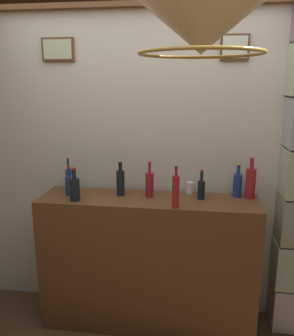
{
  "coord_description": "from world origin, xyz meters",
  "views": [
    {
      "loc": [
        0.34,
        -1.71,
        1.93
      ],
      "look_at": [
        0.0,
        0.76,
        1.32
      ],
      "focal_mm": 37.68,
      "sensor_mm": 36.0,
      "label": 1
    }
  ],
  "objects_px": {
    "glass_tumbler_rocks": "(190,188)",
    "pendant_lamp": "(202,29)",
    "liquor_bottle_scotch": "(149,184)",
    "liquor_bottle_gin": "(201,189)",
    "liquor_bottle_whiskey": "(176,191)",
    "liquor_bottle_rye": "(237,184)",
    "liquor_bottle_amaro": "(69,179)",
    "liquor_bottle_bourbon": "(70,185)",
    "liquor_bottle_mezcal": "(251,182)",
    "liquor_bottle_port": "(75,188)",
    "liquor_bottle_rum": "(121,182)"
  },
  "relations": [
    {
      "from": "glass_tumbler_rocks",
      "to": "pendant_lamp",
      "type": "relative_size",
      "value": 0.14
    },
    {
      "from": "liquor_bottle_scotch",
      "to": "liquor_bottle_gin",
      "type": "bearing_deg",
      "value": 0.01
    },
    {
      "from": "liquor_bottle_whiskey",
      "to": "liquor_bottle_rye",
      "type": "xyz_separation_m",
      "value": [
        0.45,
        0.31,
        -0.02
      ]
    },
    {
      "from": "liquor_bottle_gin",
      "to": "liquor_bottle_amaro",
      "type": "relative_size",
      "value": 0.85
    },
    {
      "from": "liquor_bottle_bourbon",
      "to": "liquor_bottle_mezcal",
      "type": "bearing_deg",
      "value": 4.65
    },
    {
      "from": "liquor_bottle_whiskey",
      "to": "pendant_lamp",
      "type": "distance_m",
      "value": 1.19
    },
    {
      "from": "liquor_bottle_gin",
      "to": "liquor_bottle_mezcal",
      "type": "distance_m",
      "value": 0.38
    },
    {
      "from": "liquor_bottle_port",
      "to": "pendant_lamp",
      "type": "height_order",
      "value": "pendant_lamp"
    },
    {
      "from": "liquor_bottle_rye",
      "to": "liquor_bottle_scotch",
      "type": "bearing_deg",
      "value": -171.93
    },
    {
      "from": "liquor_bottle_mezcal",
      "to": "glass_tumbler_rocks",
      "type": "relative_size",
      "value": 3.34
    },
    {
      "from": "liquor_bottle_rum",
      "to": "pendant_lamp",
      "type": "xyz_separation_m",
      "value": [
        0.57,
        -0.91,
        0.98
      ]
    },
    {
      "from": "liquor_bottle_scotch",
      "to": "glass_tumbler_rocks",
      "type": "height_order",
      "value": "liquor_bottle_scotch"
    },
    {
      "from": "liquor_bottle_rye",
      "to": "liquor_bottle_bourbon",
      "type": "height_order",
      "value": "liquor_bottle_rye"
    },
    {
      "from": "liquor_bottle_whiskey",
      "to": "pendant_lamp",
      "type": "xyz_separation_m",
      "value": [
        0.14,
        -0.7,
        0.96
      ]
    },
    {
      "from": "liquor_bottle_port",
      "to": "liquor_bottle_scotch",
      "type": "relative_size",
      "value": 0.9
    },
    {
      "from": "liquor_bottle_mezcal",
      "to": "glass_tumbler_rocks",
      "type": "distance_m",
      "value": 0.46
    },
    {
      "from": "liquor_bottle_amaro",
      "to": "liquor_bottle_rum",
      "type": "bearing_deg",
      "value": -9.35
    },
    {
      "from": "liquor_bottle_rum",
      "to": "liquor_bottle_scotch",
      "type": "distance_m",
      "value": 0.23
    },
    {
      "from": "liquor_bottle_bourbon",
      "to": "liquor_bottle_scotch",
      "type": "xyz_separation_m",
      "value": [
        0.62,
        0.04,
        0.02
      ]
    },
    {
      "from": "liquor_bottle_whiskey",
      "to": "liquor_bottle_rum",
      "type": "bearing_deg",
      "value": 153.53
    },
    {
      "from": "liquor_bottle_port",
      "to": "liquor_bottle_scotch",
      "type": "height_order",
      "value": "liquor_bottle_scotch"
    },
    {
      "from": "liquor_bottle_bourbon",
      "to": "pendant_lamp",
      "type": "relative_size",
      "value": 0.35
    },
    {
      "from": "liquor_bottle_gin",
      "to": "liquor_bottle_bourbon",
      "type": "relative_size",
      "value": 0.99
    },
    {
      "from": "liquor_bottle_whiskey",
      "to": "glass_tumbler_rocks",
      "type": "distance_m",
      "value": 0.36
    },
    {
      "from": "liquor_bottle_mezcal",
      "to": "glass_tumbler_rocks",
      "type": "xyz_separation_m",
      "value": [
        -0.45,
        0.05,
        -0.08
      ]
    },
    {
      "from": "liquor_bottle_rum",
      "to": "liquor_bottle_rye",
      "type": "height_order",
      "value": "same"
    },
    {
      "from": "liquor_bottle_gin",
      "to": "pendant_lamp",
      "type": "distance_m",
      "value": 1.35
    },
    {
      "from": "liquor_bottle_port",
      "to": "liquor_bottle_bourbon",
      "type": "relative_size",
      "value": 1.09
    },
    {
      "from": "liquor_bottle_gin",
      "to": "liquor_bottle_bourbon",
      "type": "bearing_deg",
      "value": -177.98
    },
    {
      "from": "pendant_lamp",
      "to": "liquor_bottle_gin",
      "type": "bearing_deg",
      "value": 87.23
    },
    {
      "from": "liquor_bottle_mezcal",
      "to": "liquor_bottle_scotch",
      "type": "relative_size",
      "value": 1.12
    },
    {
      "from": "liquor_bottle_whiskey",
      "to": "liquor_bottle_scotch",
      "type": "relative_size",
      "value": 1.07
    },
    {
      "from": "liquor_bottle_gin",
      "to": "liquor_bottle_port",
      "type": "relative_size",
      "value": 0.91
    },
    {
      "from": "liquor_bottle_scotch",
      "to": "liquor_bottle_rum",
      "type": "bearing_deg",
      "value": 178.25
    },
    {
      "from": "liquor_bottle_gin",
      "to": "liquor_bottle_amaro",
      "type": "height_order",
      "value": "liquor_bottle_amaro"
    },
    {
      "from": "liquor_bottle_rum",
      "to": "liquor_bottle_amaro",
      "type": "height_order",
      "value": "liquor_bottle_amaro"
    },
    {
      "from": "liquor_bottle_port",
      "to": "liquor_bottle_scotch",
      "type": "bearing_deg",
      "value": 16.66
    },
    {
      "from": "liquor_bottle_amaro",
      "to": "liquor_bottle_scotch",
      "type": "height_order",
      "value": "liquor_bottle_scotch"
    },
    {
      "from": "liquor_bottle_rye",
      "to": "liquor_bottle_mezcal",
      "type": "xyz_separation_m",
      "value": [
        0.09,
        -0.02,
        0.02
      ]
    },
    {
      "from": "liquor_bottle_amaro",
      "to": "pendant_lamp",
      "type": "xyz_separation_m",
      "value": [
        1.02,
        -0.99,
        0.99
      ]
    },
    {
      "from": "liquor_bottle_whiskey",
      "to": "liquor_bottle_mezcal",
      "type": "height_order",
      "value": "liquor_bottle_mezcal"
    },
    {
      "from": "liquor_bottle_whiskey",
      "to": "liquor_bottle_amaro",
      "type": "xyz_separation_m",
      "value": [
        -0.88,
        0.29,
        -0.03
      ]
    },
    {
      "from": "liquor_bottle_amaro",
      "to": "liquor_bottle_scotch",
      "type": "relative_size",
      "value": 0.96
    },
    {
      "from": "glass_tumbler_rocks",
      "to": "liquor_bottle_gin",
      "type": "bearing_deg",
      "value": -55.92
    },
    {
      "from": "liquor_bottle_amaro",
      "to": "liquor_bottle_port",
      "type": "height_order",
      "value": "liquor_bottle_amaro"
    },
    {
      "from": "liquor_bottle_amaro",
      "to": "liquor_bottle_mezcal",
      "type": "bearing_deg",
      "value": -0.13
    },
    {
      "from": "liquor_bottle_whiskey",
      "to": "glass_tumbler_rocks",
      "type": "xyz_separation_m",
      "value": [
        0.09,
        0.34,
        -0.08
      ]
    },
    {
      "from": "liquor_bottle_whiskey",
      "to": "liquor_bottle_scotch",
      "type": "height_order",
      "value": "liquor_bottle_whiskey"
    },
    {
      "from": "liquor_bottle_rum",
      "to": "liquor_bottle_gin",
      "type": "height_order",
      "value": "liquor_bottle_rum"
    },
    {
      "from": "glass_tumbler_rocks",
      "to": "pendant_lamp",
      "type": "xyz_separation_m",
      "value": [
        0.04,
        -1.03,
        1.04
      ]
    }
  ]
}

